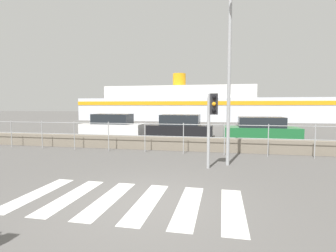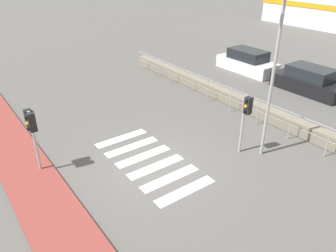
% 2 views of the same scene
% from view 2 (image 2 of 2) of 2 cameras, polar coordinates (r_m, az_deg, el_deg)
% --- Properties ---
extents(ground_plane, '(160.00, 160.00, 0.00)m').
position_cam_2_polar(ground_plane, '(12.66, -2.29, -6.94)').
color(ground_plane, '#565451').
extents(sidewalk_brick, '(24.00, 1.80, 0.12)m').
position_cam_2_polar(sidewalk_brick, '(11.36, -20.14, -13.24)').
color(sidewalk_brick, brown).
rests_on(sidewalk_brick, ground_plane).
extents(crosswalk, '(4.95, 2.40, 0.01)m').
position_cam_2_polar(crosswalk, '(12.93, -3.25, -6.14)').
color(crosswalk, silver).
rests_on(crosswalk, ground_plane).
extents(seawall, '(23.15, 0.55, 0.60)m').
position_cam_2_polar(seawall, '(16.70, 17.16, 2.00)').
color(seawall, slate).
rests_on(seawall, ground_plane).
extents(harbor_fence, '(20.87, 0.04, 1.34)m').
position_cam_2_polar(harbor_fence, '(15.82, 15.48, 3.05)').
color(harbor_fence, '#9EA0A3').
rests_on(harbor_fence, ground_plane).
extents(traffic_light_near, '(0.58, 0.41, 2.47)m').
position_cam_2_polar(traffic_light_near, '(12.30, -22.68, 0.11)').
color(traffic_light_near, '#9EA0A3').
rests_on(traffic_light_near, ground_plane).
extents(traffic_light_far, '(0.34, 0.32, 2.47)m').
position_cam_2_polar(traffic_light_far, '(12.91, 13.40, 2.29)').
color(traffic_light_far, '#9EA0A3').
rests_on(traffic_light_far, ground_plane).
extents(streetlamp, '(0.32, 0.91, 6.23)m').
position_cam_2_polar(streetlamp, '(12.25, 17.73, 10.46)').
color(streetlamp, '#9EA0A3').
rests_on(streetlamp, ground_plane).
extents(parked_car_white, '(4.25, 1.73, 1.50)m').
position_cam_2_polar(parked_car_white, '(23.55, 13.61, 10.77)').
color(parked_car_white, silver).
rests_on(parked_car_white, ground_plane).
extents(parked_car_black, '(4.17, 1.81, 1.49)m').
position_cam_2_polar(parked_car_black, '(20.98, 23.34, 7.17)').
color(parked_car_black, black).
rests_on(parked_car_black, ground_plane).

